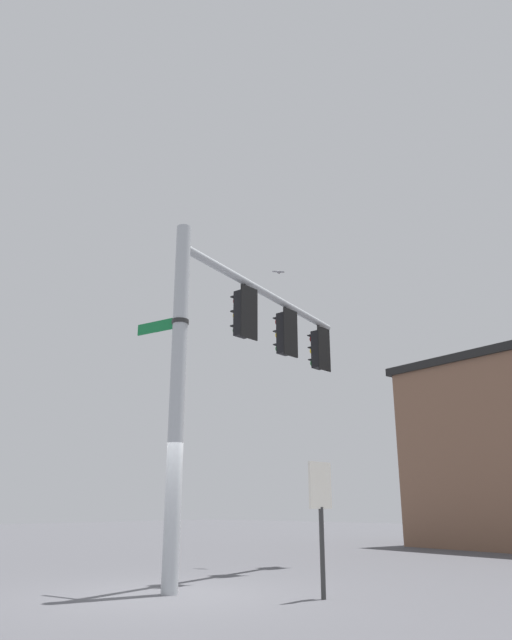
{
  "coord_description": "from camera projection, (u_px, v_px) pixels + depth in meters",
  "views": [
    {
      "loc": [
        -7.12,
        -8.23,
        1.42
      ],
      "look_at": [
        2.69,
        0.44,
        5.55
      ],
      "focal_mm": 33.13,
      "sensor_mm": 36.0,
      "label": 1
    }
  ],
  "objects": [
    {
      "name": "traffic_light_mid_outer",
      "position": [
        318.0,
        350.0,
        16.4
      ],
      "size": [
        0.54,
        0.49,
        1.31
      ],
      "color": "black"
    },
    {
      "name": "traffic_light_nearest_pole",
      "position": [
        243.0,
        314.0,
        13.32
      ],
      "size": [
        0.54,
        0.49,
        1.31
      ],
      "color": "black"
    },
    {
      "name": "traffic_light_mid_inner",
      "position": [
        285.0,
        334.0,
        14.86
      ],
      "size": [
        0.54,
        0.49,
        1.31
      ],
      "color": "black"
    },
    {
      "name": "bird_flying",
      "position": [
        278.0,
        272.0,
        17.35
      ],
      "size": [
        0.23,
        0.39,
        0.11
      ],
      "color": "gray"
    },
    {
      "name": "ground_plane",
      "position": [
        169.0,
        595.0,
        9.86
      ],
      "size": [
        80.0,
        80.0,
        0.0
      ],
      "primitive_type": "plane",
      "color": "#4C4C51"
    },
    {
      "name": "mast_arm",
      "position": [
        269.0,
        295.0,
        14.44
      ],
      "size": [
        6.56,
        1.24,
        0.18
      ],
      "primitive_type": "cylinder",
      "rotation": [
        0.0,
        1.57,
        0.16
      ],
      "color": "#ADB2B7"
    },
    {
      "name": "historical_marker",
      "position": [
        321.0,
        507.0,
        9.78
      ],
      "size": [
        0.6,
        0.08,
        2.13
      ],
      "color": "#333333",
      "rests_on": "ground"
    },
    {
      "name": "street_name_sign",
      "position": [
        170.0,
        324.0,
        11.44
      ],
      "size": [
        0.35,
        1.23,
        0.22
      ],
      "color": "#147238"
    },
    {
      "name": "signal_pole",
      "position": [
        177.0,
        394.0,
        10.88
      ],
      "size": [
        0.29,
        0.29,
        6.79
      ],
      "primitive_type": "cylinder",
      "color": "#ADB2B7",
      "rests_on": "ground"
    }
  ]
}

